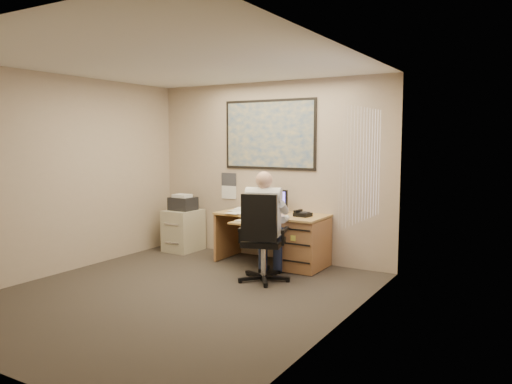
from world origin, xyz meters
The scene contains 8 objects.
room_shell centered at (0.00, 0.00, 1.35)m, with size 4.00×4.50×2.70m.
desk centered at (0.58, 1.90, 0.44)m, with size 1.60×0.97×1.08m.
world_map centered at (0.00, 2.23, 1.90)m, with size 1.56×0.03×1.06m, color #1E4C93.
wall_calendar centered at (-0.75, 2.24, 1.08)m, with size 0.28×0.01×0.42m, color white.
window_blinds centered at (1.97, 0.80, 1.55)m, with size 0.06×1.40×1.30m, color beige, non-canonical shape.
filing_cabinet centered at (-1.44, 1.92, 0.40)m, with size 0.49×0.58×0.94m.
office_chair centered at (0.56, 1.01, 0.34)m, with size 0.86×0.86×1.15m.
person centered at (0.58, 1.09, 0.71)m, with size 0.58×0.83×1.42m, color silver, non-canonical shape.
Camera 1 is at (3.74, -4.43, 1.82)m, focal length 35.00 mm.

